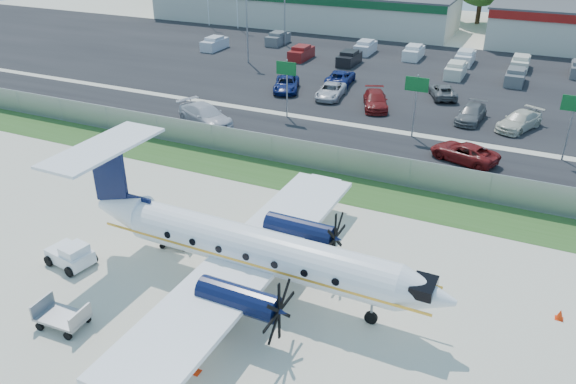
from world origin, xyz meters
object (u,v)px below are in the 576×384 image
at_px(pushback_tug, 71,255).
at_px(baggage_cart_far, 62,316).
at_px(aircraft, 251,248).
at_px(baggage_cart_near, 176,238).

distance_m(pushback_tug, baggage_cart_far, 4.86).
height_order(aircraft, baggage_cart_near, aircraft).
height_order(pushback_tug, baggage_cart_far, pushback_tug).
distance_m(aircraft, pushback_tug, 9.72).
bearing_deg(pushback_tug, baggage_cart_near, 45.38).
bearing_deg(aircraft, pushback_tug, -166.65).
bearing_deg(baggage_cart_near, pushback_tug, -134.62).
height_order(aircraft, pushback_tug, aircraft).
bearing_deg(baggage_cart_near, aircraft, -16.09).
bearing_deg(pushback_tug, aircraft, 13.35).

